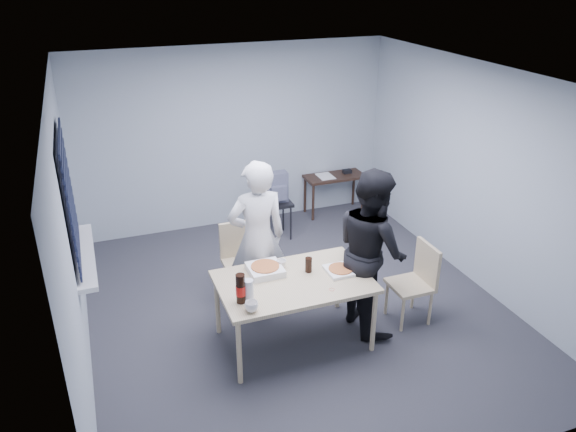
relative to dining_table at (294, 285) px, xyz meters
name	(u,v)px	position (x,y,z in m)	size (l,w,h in m)	color
room	(72,206)	(-1.94, 0.95, 0.77)	(5.00, 5.00, 5.00)	#323138
dining_table	(294,285)	(0.00, 0.00, 0.00)	(1.51, 0.95, 0.73)	beige
chair_far	(240,255)	(-0.25, 1.08, -0.16)	(0.42, 0.42, 0.89)	beige
chair_right	(418,277)	(1.40, -0.07, -0.16)	(0.42, 0.42, 0.89)	beige
person_white	(257,239)	(-0.16, 0.70, 0.21)	(0.65, 0.42, 1.77)	silver
person_black	(371,250)	(0.87, 0.04, 0.21)	(0.86, 0.47, 1.77)	black
side_table	(334,180)	(1.75, 2.83, -0.14)	(0.92, 0.41, 0.61)	#331F18
stool	(276,209)	(0.63, 2.33, -0.24)	(0.39, 0.39, 0.55)	black
backpack	(277,188)	(0.63, 2.32, 0.08)	(0.30, 0.22, 0.43)	slate
pizza_box_a	(265,269)	(-0.22, 0.23, 0.10)	(0.34, 0.34, 0.08)	white
pizza_box_b	(341,270)	(0.50, -0.01, 0.08)	(0.29, 0.29, 0.04)	white
mug_a	(252,306)	(-0.55, -0.37, 0.11)	(0.12, 0.12, 0.10)	white
mug_b	(281,264)	(-0.04, 0.27, 0.11)	(0.10, 0.10, 0.09)	white
cola_glass	(309,265)	(0.20, 0.10, 0.14)	(0.07, 0.07, 0.16)	black
soda_bottle	(241,289)	(-0.60, -0.19, 0.20)	(0.09, 0.09, 0.29)	black
plastic_cups	(249,290)	(-0.52, -0.19, 0.17)	(0.09, 0.09, 0.22)	silver
rubber_band	(332,290)	(0.28, -0.29, 0.06)	(0.05, 0.05, 0.00)	red
papers	(325,176)	(1.60, 2.84, -0.06)	(0.23, 0.31, 0.01)	white
black_box	(347,171)	(1.97, 2.86, -0.04)	(0.13, 0.09, 0.05)	black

